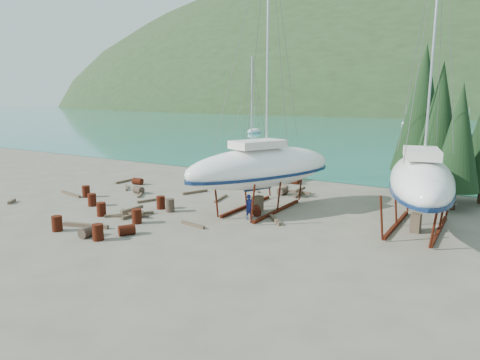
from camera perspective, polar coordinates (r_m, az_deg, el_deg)
The scene contains 50 objects.
ground at distance 28.08m, azimuth -5.63°, elevation -4.57°, with size 600.00×600.00×0.00m, color #5D594A.
bay_water at distance 337.00m, azimuth 29.10°, elevation 8.19°, with size 700.00×700.00×0.00m, color #187B7A.
far_hill at distance 341.99m, azimuth 29.15°, elevation 8.20°, with size 800.00×360.00×110.00m, color #213219.
far_house_left at distance 224.95m, azimuth 11.87°, elevation 9.42°, with size 6.60×5.60×5.60m.
far_house_center at distance 214.68m, azimuth 22.08°, elevation 8.82°, with size 6.60×5.60×5.60m.
cypress_near_right at distance 33.79m, azimuth 25.03°, elevation 7.04°, with size 3.60×3.60×10.00m.
cypress_mid_right at distance 31.71m, azimuth 27.16°, elevation 5.09°, with size 3.06×3.06×8.50m.
cypress_back_left at distance 35.94m, azimuth 23.14°, elevation 8.74°, with size 4.14×4.14×11.50m.
moored_boat_left at distance 94.08m, azimuth 1.92°, elevation 6.50°, with size 2.00×5.00×6.05m.
moored_boat_mid at distance 101.96m, azimuth 28.02°, elevation 5.58°, with size 2.00×5.00×6.05m.
moored_boat_far at distance 133.95m, azimuth 21.19°, elevation 7.06°, with size 2.00×5.00×6.05m.
large_sailboat_near at distance 28.45m, azimuth 2.94°, elevation 1.76°, with size 7.65×12.06×18.35m.
large_sailboat_far at distance 26.23m, azimuth 22.98°, elevation 0.07°, with size 5.63×11.77×17.91m.
small_sailboat_shore at distance 38.35m, azimuth 1.27°, elevation 2.40°, with size 2.85×7.06×11.00m.
worker at distance 26.71m, azimuth 1.26°, elevation -3.59°, with size 0.57×0.37×1.56m, color navy.
drum_0 at distance 31.73m, azimuth -19.12°, elevation -2.51°, with size 0.58×0.58×0.88m, color #4E150D.
drum_1 at distance 24.85m, azimuth -19.66°, elevation -6.52°, with size 0.58×0.58×0.88m, color #2D2823.
drum_2 at distance 38.53m, azimuth -13.49°, elevation -0.16°, with size 0.58×0.58×0.88m, color #4E150D.
drum_3 at distance 26.52m, azimuth -23.21°, elevation -5.35°, with size 0.58×0.58×0.88m, color #4E150D.
drum_4 at distance 38.04m, azimuth 7.27°, elevation -0.09°, with size 0.58×0.58×0.88m, color #4E150D.
drum_5 at distance 28.83m, azimuth -9.31°, elevation -3.35°, with size 0.58×0.58×0.88m, color #2D2823.
drum_6 at distance 27.67m, azimuth 2.22°, elevation -4.14°, with size 0.58×0.58×0.88m, color #4E150D.
drum_7 at distance 24.07m, azimuth -18.42°, elevation -6.63°, with size 0.58×0.58×0.88m, color #4E150D.
drum_8 at distance 34.73m, azimuth -19.84°, elevation -1.44°, with size 0.58×0.58×0.88m, color #4E150D.
drum_10 at distance 26.59m, azimuth -13.60°, elevation -4.72°, with size 0.58×0.58×0.88m, color #4E150D.
drum_11 at distance 33.68m, azimuth 5.72°, elevation -1.48°, with size 0.58×0.58×0.88m, color #2D2823.
drum_12 at distance 24.55m, azimuth -14.87°, elevation -6.45°, with size 0.58×0.58×0.88m, color #4E150D.
drum_13 at distance 28.86m, azimuth -18.00°, elevation -3.73°, with size 0.58×0.58×0.88m, color #4E150D.
drum_14 at distance 29.72m, azimuth -10.52°, elevation -2.97°, with size 0.58×0.58×0.88m, color #4E150D.
drum_15 at distance 34.90m, azimuth -13.39°, elevation -1.28°, with size 0.58×0.58×0.88m, color #2D2823.
timber_0 at distance 38.46m, azimuth 0.73°, elevation -0.22°, with size 0.14×2.64×0.14m, color brown.
timber_1 at distance 26.41m, azimuth 4.73°, elevation -5.33°, with size 0.19×1.98×0.19m, color brown.
timber_2 at distance 39.91m, azimuth -15.17°, elevation -0.16°, with size 0.19×2.03×0.19m, color brown.
timber_3 at distance 28.18m, azimuth -14.88°, elevation -4.68°, with size 0.15×2.79×0.15m, color brown.
timber_4 at distance 34.19m, azimuth -13.11°, elevation -1.87°, with size 0.17×1.94×0.17m, color brown.
timber_5 at distance 28.52m, azimuth -14.50°, elevation -4.46°, with size 0.16×3.07×0.16m, color brown.
timber_6 at distance 37.15m, azimuth 5.35°, elevation -0.62°, with size 0.19×2.07×0.19m, color brown.
timber_7 at distance 25.54m, azimuth -6.32°, elevation -5.95°, with size 0.17×1.89×0.17m, color brown.
timber_8 at distance 34.27m, azimuth -6.01°, elevation -1.60°, with size 0.19×2.25×0.19m, color brown.
timber_9 at distance 36.81m, azimuth 1.08°, elevation -0.71°, with size 0.15×2.38×0.15m, color brown.
timber_10 at distance 35.28m, azimuth 1.23°, elevation -1.21°, with size 0.16×2.81×0.16m, color brown.
timber_11 at distance 32.00m, azimuth -2.58°, elevation -2.47°, with size 0.15×2.38×0.15m, color brown.
timber_12 at distance 32.10m, azimuth -11.77°, elevation -2.64°, with size 0.17×2.21×0.17m, color brown.
timber_13 at distance 35.04m, azimuth -28.15°, elevation -2.54°, with size 0.22×1.03×0.22m, color brown.
timber_14 at distance 35.92m, azimuth -21.66°, elevation -1.75°, with size 0.18×2.86×0.18m, color brown.
timber_15 at distance 36.65m, azimuth -5.07°, elevation -0.80°, with size 0.15×2.53×0.15m, color brown.
timber_16 at distance 26.73m, azimuth -19.88°, elevation -5.72°, with size 0.23×2.91×0.23m, color brown.
timber_17 at distance 37.04m, azimuth -14.90°, elevation -1.00°, with size 0.16×2.06×0.16m, color brown.
timber_pile_fore at distance 28.12m, azimuth -14.17°, elevation -4.20°, with size 1.80×1.80×0.60m.
timber_pile_aft at distance 33.39m, azimuth 7.94°, elevation -1.62°, with size 1.80×1.80×0.60m.
Camera 1 is at (16.45, -21.51, 7.41)m, focal length 32.00 mm.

